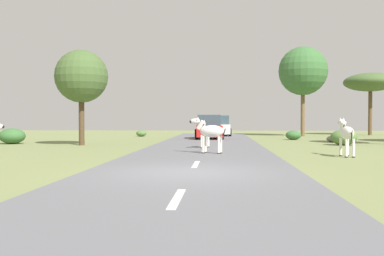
{
  "coord_description": "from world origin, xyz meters",
  "views": [
    {
      "loc": [
        0.87,
        -11.84,
        1.48
      ],
      "look_at": [
        -0.4,
        7.42,
        1.09
      ],
      "focal_mm": 41.03,
      "sensor_mm": 36.0,
      "label": 1
    }
  ],
  "objects_px": {
    "car_0": "(209,128)",
    "tree_0": "(303,71)",
    "bush_1": "(141,133)",
    "bush_3": "(293,135)",
    "tree_6": "(370,83)",
    "zebra_0": "(205,131)",
    "zebra_1": "(210,132)",
    "bush_4": "(344,137)",
    "car_1": "(219,126)",
    "bush_0": "(12,136)",
    "rock_2": "(331,139)",
    "tree_2": "(81,77)",
    "zebra_3": "(346,133)"
  },
  "relations": [
    {
      "from": "zebra_0",
      "to": "zebra_3",
      "type": "bearing_deg",
      "value": 151.43
    },
    {
      "from": "tree_0",
      "to": "rock_2",
      "type": "relative_size",
      "value": 11.98
    },
    {
      "from": "bush_0",
      "to": "tree_0",
      "type": "bearing_deg",
      "value": 33.73
    },
    {
      "from": "zebra_1",
      "to": "tree_2",
      "type": "height_order",
      "value": "tree_2"
    },
    {
      "from": "tree_0",
      "to": "tree_6",
      "type": "height_order",
      "value": "tree_0"
    },
    {
      "from": "tree_6",
      "to": "bush_1",
      "type": "height_order",
      "value": "tree_6"
    },
    {
      "from": "zebra_3",
      "to": "bush_3",
      "type": "xyz_separation_m",
      "value": [
        0.27,
        14.26,
        -0.59
      ]
    },
    {
      "from": "car_0",
      "to": "bush_4",
      "type": "xyz_separation_m",
      "value": [
        7.87,
        -6.74,
        -0.4
      ]
    },
    {
      "from": "car_0",
      "to": "zebra_1",
      "type": "bearing_deg",
      "value": -91.72
    },
    {
      "from": "zebra_0",
      "to": "tree_0",
      "type": "relative_size",
      "value": 0.19
    },
    {
      "from": "tree_2",
      "to": "bush_1",
      "type": "distance_m",
      "value": 13.25
    },
    {
      "from": "tree_6",
      "to": "bush_4",
      "type": "distance_m",
      "value": 18.38
    },
    {
      "from": "car_0",
      "to": "bush_1",
      "type": "relative_size",
      "value": 5.04
    },
    {
      "from": "bush_3",
      "to": "rock_2",
      "type": "bearing_deg",
      "value": -58.86
    },
    {
      "from": "zebra_1",
      "to": "car_1",
      "type": "xyz_separation_m",
      "value": [
        0.28,
        19.81,
        -0.11
      ]
    },
    {
      "from": "car_0",
      "to": "tree_2",
      "type": "xyz_separation_m",
      "value": [
        -6.98,
        -7.75,
        3.03
      ]
    },
    {
      "from": "car_1",
      "to": "bush_1",
      "type": "distance_m",
      "value": 6.73
    },
    {
      "from": "bush_0",
      "to": "tree_6",
      "type": "bearing_deg",
      "value": 31.77
    },
    {
      "from": "bush_0",
      "to": "bush_3",
      "type": "relative_size",
      "value": 1.41
    },
    {
      "from": "tree_6",
      "to": "bush_3",
      "type": "bearing_deg",
      "value": -131.11
    },
    {
      "from": "zebra_0",
      "to": "rock_2",
      "type": "relative_size",
      "value": 2.3
    },
    {
      "from": "car_1",
      "to": "bush_1",
      "type": "relative_size",
      "value": 4.99
    },
    {
      "from": "car_1",
      "to": "car_0",
      "type": "bearing_deg",
      "value": -98.69
    },
    {
      "from": "car_0",
      "to": "tree_6",
      "type": "relative_size",
      "value": 0.77
    },
    {
      "from": "bush_4",
      "to": "car_0",
      "type": "bearing_deg",
      "value": 139.42
    },
    {
      "from": "car_0",
      "to": "rock_2",
      "type": "bearing_deg",
      "value": -26.47
    },
    {
      "from": "zebra_3",
      "to": "rock_2",
      "type": "distance_m",
      "value": 11.35
    },
    {
      "from": "tree_2",
      "to": "car_1",
      "type": "bearing_deg",
      "value": 60.78
    },
    {
      "from": "tree_6",
      "to": "bush_1",
      "type": "xyz_separation_m",
      "value": [
        -20.67,
        -4.76,
        -4.62
      ]
    },
    {
      "from": "bush_1",
      "to": "bush_4",
      "type": "distance_m",
      "value": 18.05
    },
    {
      "from": "bush_1",
      "to": "bush_3",
      "type": "xyz_separation_m",
      "value": [
        11.99,
        -5.18,
        0.07
      ]
    },
    {
      "from": "car_0",
      "to": "tree_0",
      "type": "bearing_deg",
      "value": 35.32
    },
    {
      "from": "car_0",
      "to": "bush_3",
      "type": "relative_size",
      "value": 4.01
    },
    {
      "from": "bush_1",
      "to": "tree_6",
      "type": "bearing_deg",
      "value": 12.96
    },
    {
      "from": "tree_0",
      "to": "tree_2",
      "type": "relative_size",
      "value": 1.44
    },
    {
      "from": "tree_6",
      "to": "bush_4",
      "type": "relative_size",
      "value": 3.89
    },
    {
      "from": "car_1",
      "to": "bush_4",
      "type": "height_order",
      "value": "car_1"
    },
    {
      "from": "zebra_0",
      "to": "tree_2",
      "type": "height_order",
      "value": "tree_2"
    },
    {
      "from": "car_0",
      "to": "bush_4",
      "type": "bearing_deg",
      "value": -44.17
    },
    {
      "from": "tree_2",
      "to": "bush_3",
      "type": "relative_size",
      "value": 4.88
    },
    {
      "from": "tree_6",
      "to": "car_0",
      "type": "bearing_deg",
      "value": -146.71
    },
    {
      "from": "zebra_0",
      "to": "rock_2",
      "type": "xyz_separation_m",
      "value": [
        7.9,
        6.91,
        -0.69
      ]
    },
    {
      "from": "bush_0",
      "to": "rock_2",
      "type": "distance_m",
      "value": 19.87
    },
    {
      "from": "zebra_0",
      "to": "zebra_1",
      "type": "xyz_separation_m",
      "value": [
        0.35,
        -3.49,
        0.07
      ]
    },
    {
      "from": "car_0",
      "to": "bush_0",
      "type": "xyz_separation_m",
      "value": [
        -11.59,
        -6.62,
        -0.38
      ]
    },
    {
      "from": "zebra_0",
      "to": "bush_4",
      "type": "height_order",
      "value": "zebra_0"
    },
    {
      "from": "bush_1",
      "to": "bush_4",
      "type": "xyz_separation_m",
      "value": [
        13.75,
        -11.69,
        0.18
      ]
    },
    {
      "from": "zebra_1",
      "to": "rock_2",
      "type": "xyz_separation_m",
      "value": [
        7.56,
        10.41,
        -0.76
      ]
    },
    {
      "from": "zebra_1",
      "to": "bush_1",
      "type": "bearing_deg",
      "value": 37.54
    },
    {
      "from": "tree_0",
      "to": "tree_2",
      "type": "height_order",
      "value": "tree_0"
    }
  ]
}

